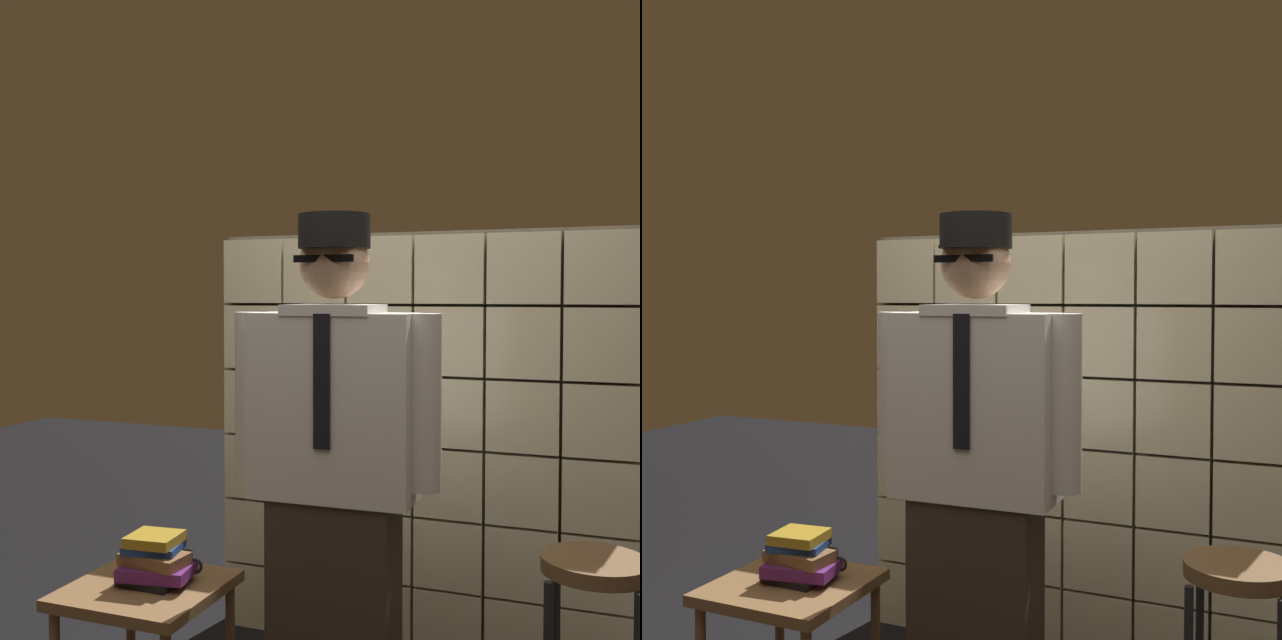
# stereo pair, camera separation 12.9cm
# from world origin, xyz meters

# --- Properties ---
(glass_block_wall) EXTENTS (1.87, 0.10, 1.87)m
(glass_block_wall) POSITION_xyz_m (0.00, 1.31, 0.92)
(glass_block_wall) COLOR beige
(glass_block_wall) RESTS_ON ground
(standing_person) EXTENTS (0.73, 0.31, 1.84)m
(standing_person) POSITION_xyz_m (-0.06, 0.46, 0.96)
(standing_person) COLOR #382D23
(standing_person) RESTS_ON ground
(bar_stool) EXTENTS (0.34, 0.34, 0.73)m
(bar_stool) POSITION_xyz_m (0.77, 0.61, 0.55)
(bar_stool) COLOR brown
(bar_stool) RESTS_ON ground
(side_table) EXTENTS (0.52, 0.52, 0.54)m
(side_table) POSITION_xyz_m (-0.73, 0.32, 0.47)
(side_table) COLOR brown
(side_table) RESTS_ON ground
(book_stack) EXTENTS (0.27, 0.21, 0.18)m
(book_stack) POSITION_xyz_m (-0.70, 0.34, 0.63)
(book_stack) COLOR black
(book_stack) RESTS_ON side_table
(coffee_mug) EXTENTS (0.13, 0.08, 0.09)m
(coffee_mug) POSITION_xyz_m (-0.64, 0.42, 0.59)
(coffee_mug) COLOR black
(coffee_mug) RESTS_ON side_table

